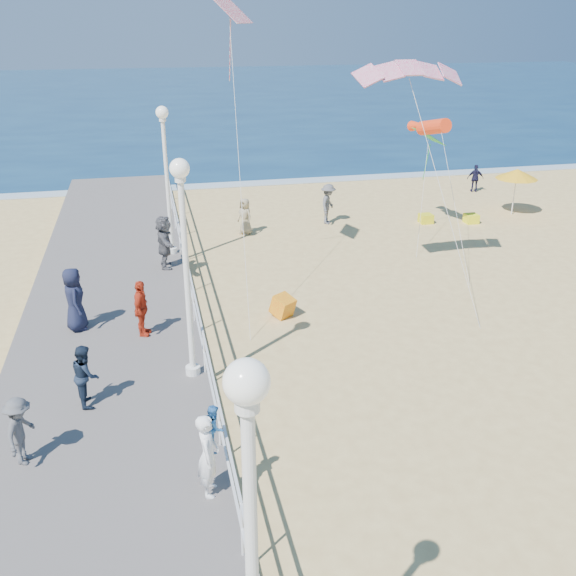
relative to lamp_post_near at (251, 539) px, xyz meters
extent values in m
plane|color=#E1C175|center=(5.35, 9.00, -3.66)|extent=(160.00, 160.00, 0.00)
cube|color=#0D2C4F|center=(5.35, 74.00, -3.65)|extent=(160.00, 90.00, 0.05)
cube|color=silver|center=(5.35, 29.50, -3.63)|extent=(160.00, 1.20, 0.04)
cube|color=slate|center=(-2.15, 9.00, -3.46)|extent=(5.00, 44.00, 0.40)
cube|color=white|center=(0.30, 9.00, -2.21)|extent=(0.05, 42.00, 0.06)
cube|color=white|center=(0.30, 9.00, -2.71)|extent=(0.05, 42.00, 0.04)
sphere|color=white|center=(0.00, 0.00, 1.84)|extent=(0.44, 0.44, 0.44)
cylinder|color=white|center=(0.00, 9.00, -3.16)|extent=(0.36, 0.36, 0.20)
cylinder|color=white|center=(0.00, 9.00, -0.81)|extent=(0.14, 0.14, 4.70)
sphere|color=white|center=(0.00, 9.00, 1.84)|extent=(0.44, 0.44, 0.44)
cylinder|color=white|center=(0.00, 18.00, -3.16)|extent=(0.36, 0.36, 0.20)
cylinder|color=white|center=(0.00, 18.00, -0.81)|extent=(0.14, 0.14, 4.70)
sphere|color=white|center=(0.00, 18.00, 1.84)|extent=(0.44, 0.44, 0.44)
imported|color=white|center=(-0.06, 4.63, -2.43)|extent=(0.49, 0.66, 1.66)
imported|color=#3173B9|center=(0.09, 4.78, -1.96)|extent=(0.41, 0.49, 0.91)
imported|color=#4F5054|center=(-3.52, 6.31, -2.54)|extent=(0.75, 1.03, 1.44)
imported|color=red|center=(-1.16, 11.41, -2.46)|extent=(0.63, 1.01, 1.59)
imported|color=#161A31|center=(-2.95, 12.19, -2.35)|extent=(0.71, 0.97, 1.82)
imported|color=#56555A|center=(-0.29, 16.55, -2.33)|extent=(0.58, 1.74, 1.87)
imported|color=#182436|center=(-2.42, 8.21, -2.53)|extent=(0.66, 0.79, 1.46)
imported|color=#55565A|center=(7.03, 21.52, -2.77)|extent=(1.16, 1.33, 1.78)
imported|color=#181733|center=(16.12, 25.27, -2.95)|extent=(0.90, 0.58, 1.43)
imported|color=gray|center=(3.21, 20.85, -2.89)|extent=(0.81, 0.90, 1.54)
cube|color=#E9520D|center=(3.02, 12.50, -3.36)|extent=(0.86, 0.90, 0.74)
cylinder|color=white|center=(15.81, 21.02, -2.76)|extent=(0.05, 0.05, 1.80)
cone|color=#F0A919|center=(15.81, 21.02, -1.75)|extent=(1.90, 1.90, 0.45)
cube|color=yellow|center=(11.34, 20.65, -3.46)|extent=(0.55, 0.55, 0.40)
cube|color=#FFFC1A|center=(13.32, 20.20, -3.46)|extent=(0.55, 0.55, 0.40)
cylinder|color=#FF3B15|center=(10.50, 18.90, 0.86)|extent=(1.03, 2.82, 1.11)
cube|color=green|center=(10.71, 19.72, 0.34)|extent=(1.08, 1.22, 0.61)
cube|color=red|center=(2.11, 15.79, 5.14)|extent=(1.58, 1.71, 0.94)
camera|label=1|loc=(-0.72, -4.92, 4.85)|focal=40.00mm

